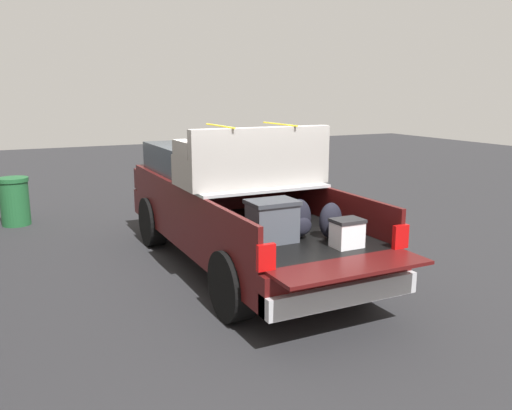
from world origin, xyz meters
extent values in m
plane|color=#262628|center=(0.00, 0.00, 0.00)|extent=(40.00, 40.00, 0.00)
cube|color=#470F0F|center=(0.00, 0.00, 0.63)|extent=(5.50, 1.92, 0.44)
cube|color=black|center=(-1.20, 0.00, 0.87)|extent=(2.80, 1.80, 0.04)
cube|color=#470F0F|center=(-1.20, 0.93, 1.10)|extent=(2.80, 0.06, 0.50)
cube|color=#470F0F|center=(-1.20, -0.93, 1.10)|extent=(2.80, 0.06, 0.50)
cube|color=#470F0F|center=(0.17, 0.00, 1.10)|extent=(0.06, 1.80, 0.50)
cube|color=#470F0F|center=(-2.88, 0.00, 0.87)|extent=(0.55, 1.80, 0.04)
cube|color=#B2B2B7|center=(-0.43, 0.00, 1.37)|extent=(1.25, 1.92, 0.04)
cube|color=#470F0F|center=(1.35, 0.00, 1.10)|extent=(2.30, 1.92, 0.50)
cube|color=#2D3842|center=(1.25, 0.00, 1.58)|extent=(1.94, 1.76, 0.45)
cube|color=#470F0F|center=(2.70, 0.00, 1.04)|extent=(0.40, 1.82, 0.38)
cube|color=#B2B2B7|center=(-2.72, 0.00, 0.53)|extent=(0.24, 1.92, 0.24)
cube|color=red|center=(-2.62, 0.88, 1.03)|extent=(0.06, 0.20, 0.28)
cube|color=red|center=(-2.62, -0.88, 1.03)|extent=(0.06, 0.20, 0.28)
cylinder|color=black|center=(1.75, 0.88, 0.43)|extent=(0.86, 0.30, 0.86)
cylinder|color=black|center=(1.75, -0.88, 0.43)|extent=(0.86, 0.30, 0.86)
cylinder|color=black|center=(-1.75, 0.88, 0.43)|extent=(0.86, 0.30, 0.86)
cylinder|color=black|center=(-1.75, -0.88, 0.43)|extent=(0.86, 0.30, 0.86)
cube|color=#474C56|center=(-1.71, 0.33, 1.12)|extent=(0.40, 0.55, 0.46)
cube|color=#31353C|center=(-1.71, 0.33, 1.38)|extent=(0.44, 0.59, 0.05)
ellipsoid|color=black|center=(-1.70, -0.05, 1.14)|extent=(0.20, 0.35, 0.49)
ellipsoid|color=black|center=(-1.81, -0.05, 1.06)|extent=(0.09, 0.24, 0.22)
ellipsoid|color=black|center=(-1.87, -0.41, 1.11)|extent=(0.20, 0.31, 0.45)
ellipsoid|color=black|center=(-1.98, -0.41, 1.05)|extent=(0.09, 0.22, 0.20)
cube|color=white|center=(-2.30, -0.35, 1.04)|extent=(0.26, 0.34, 0.30)
cube|color=#262628|center=(-2.30, -0.35, 1.21)|extent=(0.28, 0.36, 0.04)
cube|color=#9E9993|center=(-0.43, 0.00, 1.60)|extent=(0.89, 2.08, 0.42)
cube|color=#9E9993|center=(-0.79, 0.00, 2.01)|extent=(0.16, 2.08, 0.40)
cube|color=#9E9993|center=(-0.38, 0.94, 1.92)|extent=(0.65, 0.20, 0.22)
cube|color=#9E9993|center=(-0.38, -0.94, 1.92)|extent=(0.65, 0.20, 0.22)
cube|color=yellow|center=(-0.43, 0.47, 2.22)|extent=(0.99, 0.03, 0.02)
cube|color=yellow|center=(-0.43, -0.47, 2.22)|extent=(0.99, 0.03, 0.02)
cylinder|color=#1E592D|center=(4.41, 3.02, 0.45)|extent=(0.56, 0.56, 0.90)
cylinder|color=#1E592D|center=(4.41, 3.02, 0.94)|extent=(0.60, 0.60, 0.08)
camera|label=1|loc=(-7.18, 3.23, 2.69)|focal=36.99mm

